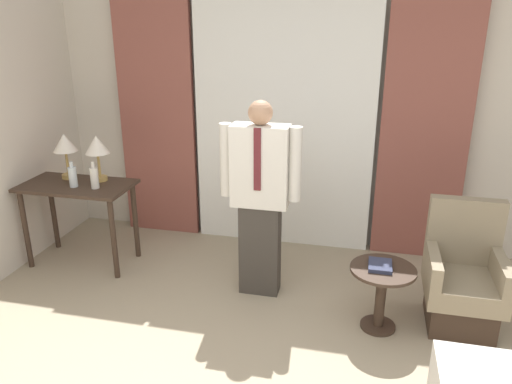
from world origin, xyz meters
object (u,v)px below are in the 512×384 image
object	(u,v)px
table_lamp_left	(65,145)
book	(380,266)
bottle_near_edge	(94,177)
person	(260,194)
table_lamp_right	(97,147)
desk	(78,198)
bottle_by_lamp	(73,176)
side_table	(381,287)
armchair	(462,283)

from	to	relation	value
table_lamp_left	book	distance (m)	3.04
bottle_near_edge	book	bearing A→B (deg)	-8.99
person	book	size ratio (longest dim) A/B	7.90
table_lamp_left	table_lamp_right	xyz separation A→B (m)	(0.33, 0.00, 0.00)
table_lamp_left	desk	bearing A→B (deg)	-41.40
bottle_by_lamp	book	bearing A→B (deg)	-8.15
table_lamp_right	side_table	xyz separation A→B (m)	(2.61, -0.61, -0.77)
desk	bottle_near_edge	xyz separation A→B (m)	(0.23, -0.06, 0.24)
armchair	table_lamp_left	bearing A→B (deg)	173.67
desk	armchair	world-z (taller)	armchair
person	armchair	world-z (taller)	person
table_lamp_right	person	distance (m)	1.64
table_lamp_right	book	bearing A→B (deg)	-13.13
table_lamp_left	armchair	distance (m)	3.65
table_lamp_right	person	xyz separation A→B (m)	(1.60, -0.29, -0.22)
table_lamp_left	book	xyz separation A→B (m)	(2.92, -0.60, -0.59)
table_lamp_right	side_table	distance (m)	2.79
bottle_near_edge	book	xyz separation A→B (m)	(2.52, -0.40, -0.37)
side_table	table_lamp_left	bearing A→B (deg)	168.24
bottle_by_lamp	person	distance (m)	1.75
table_lamp_right	desk	bearing A→B (deg)	-138.60
table_lamp_left	armchair	bearing A→B (deg)	-6.33
book	person	bearing A→B (deg)	162.26
person	armchair	xyz separation A→B (m)	(1.61, -0.10, -0.55)
bottle_near_edge	person	xyz separation A→B (m)	(1.54, -0.08, 0.00)
table_lamp_left	side_table	size ratio (longest dim) A/B	0.85
book	table_lamp_left	bearing A→B (deg)	168.32
table_lamp_left	table_lamp_right	world-z (taller)	same
person	desk	bearing A→B (deg)	175.38
bottle_by_lamp	table_lamp_left	bearing A→B (deg)	130.98
bottle_by_lamp	side_table	world-z (taller)	bottle_by_lamp
table_lamp_left	person	world-z (taller)	person
table_lamp_left	person	size ratio (longest dim) A/B	0.26
table_lamp_left	bottle_by_lamp	xyz separation A→B (m)	(0.18, -0.21, -0.22)
bottle_by_lamp	armchair	bearing A→B (deg)	-3.08
armchair	bottle_near_edge	bearing A→B (deg)	176.57
desk	book	xyz separation A→B (m)	(2.75, -0.46, -0.13)
table_lamp_right	book	xyz separation A→B (m)	(2.59, -0.60, -0.59)
armchair	book	distance (m)	0.69
person	side_table	size ratio (longest dim) A/B	3.25
side_table	desk	bearing A→B (deg)	170.46
side_table	book	xyz separation A→B (m)	(-0.02, 0.01, 0.18)
desk	person	size ratio (longest dim) A/B	0.61
bottle_by_lamp	bottle_near_edge	bearing A→B (deg)	2.09
desk	bottle_by_lamp	xyz separation A→B (m)	(0.02, -0.07, 0.24)
table_lamp_left	bottle_near_edge	world-z (taller)	table_lamp_left
bottle_near_edge	bottle_by_lamp	xyz separation A→B (m)	(-0.21, -0.01, -0.00)
bottle_near_edge	person	bearing A→B (deg)	-3.14
person	bottle_near_edge	bearing A→B (deg)	176.86
table_lamp_right	armchair	distance (m)	3.33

